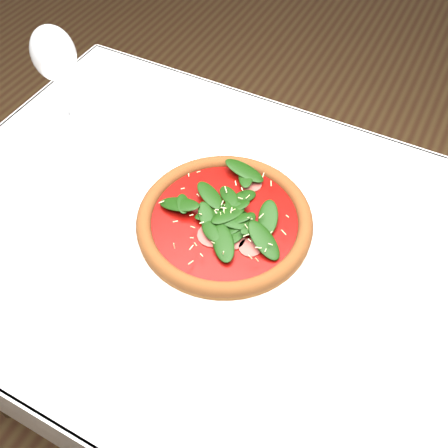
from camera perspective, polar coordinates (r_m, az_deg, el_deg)
The scene contains 5 objects.
ground at distance 1.57m, azimuth 0.64°, elevation -18.43°, with size 6.00×6.00×0.00m, color brown.
dining_table at distance 0.98m, azimuth 0.98°, elevation -5.56°, with size 1.21×0.81×0.75m.
plate at distance 0.91m, azimuth 0.06°, elevation -0.23°, with size 0.37×0.37×0.02m.
pizza at distance 0.90m, azimuth 0.06°, elevation 0.60°, with size 0.33×0.33×0.04m.
wine_glass at distance 1.10m, azimuth -18.84°, elevation 17.73°, with size 0.09×0.09×0.22m.
Camera 1 is at (0.23, -0.48, 1.48)m, focal length 40.00 mm.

